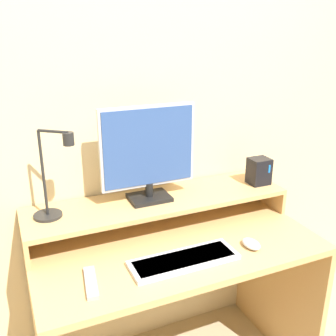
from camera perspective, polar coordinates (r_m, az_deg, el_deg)
wall_back at (r=1.88m, az=-3.61°, el=7.41°), size 6.00×0.05×2.50m
desk at (r=1.87m, az=0.93°, el=-16.59°), size 1.22×0.66×0.77m
monitor_shelf at (r=1.83m, az=-1.29°, el=-5.05°), size 1.22×0.31×0.13m
monitor at (r=1.74m, az=-2.87°, el=2.31°), size 0.44×0.14×0.44m
desk_lamp at (r=1.65m, az=-16.36°, el=-2.25°), size 0.18×0.16×0.38m
router_dock at (r=2.03m, az=13.06°, el=-0.44°), size 0.10×0.09×0.13m
keyboard at (r=1.60m, az=2.33°, el=-13.18°), size 0.44×0.15×0.02m
mouse at (r=1.73m, az=11.99°, el=-10.71°), size 0.06×0.10×0.03m
remote_control at (r=1.51m, az=-11.13°, el=-15.99°), size 0.07×0.19×0.02m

